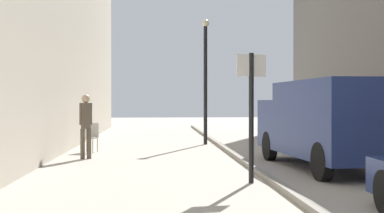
{
  "coord_description": "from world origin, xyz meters",
  "views": [
    {
      "loc": [
        -0.71,
        -1.61,
        1.63
      ],
      "look_at": [
        0.4,
        14.78,
        1.48
      ],
      "focal_mm": 48.95,
      "sensor_mm": 36.0,
      "label": 1
    }
  ],
  "objects_px": {
    "lamp_post": "(205,73)",
    "cafe_chair_near_window": "(91,135)",
    "street_sign_post": "(251,106)",
    "pedestrian_main_foreground": "(86,122)",
    "delivery_van": "(327,121)"
  },
  "relations": [
    {
      "from": "delivery_van",
      "to": "lamp_post",
      "type": "bearing_deg",
      "value": 103.23
    },
    {
      "from": "delivery_van",
      "to": "street_sign_post",
      "type": "distance_m",
      "value": 3.11
    },
    {
      "from": "cafe_chair_near_window",
      "to": "pedestrian_main_foreground",
      "type": "bearing_deg",
      "value": 109.68
    },
    {
      "from": "pedestrian_main_foreground",
      "to": "street_sign_post",
      "type": "distance_m",
      "value": 6.1
    },
    {
      "from": "delivery_van",
      "to": "street_sign_post",
      "type": "relative_size",
      "value": 2.13
    },
    {
      "from": "cafe_chair_near_window",
      "to": "street_sign_post",
      "type": "bearing_deg",
      "value": 137.71
    },
    {
      "from": "cafe_chair_near_window",
      "to": "lamp_post",
      "type": "bearing_deg",
      "value": -127.68
    },
    {
      "from": "delivery_van",
      "to": "lamp_post",
      "type": "distance_m",
      "value": 7.88
    },
    {
      "from": "pedestrian_main_foreground",
      "to": "delivery_van",
      "type": "height_order",
      "value": "delivery_van"
    },
    {
      "from": "pedestrian_main_foreground",
      "to": "delivery_van",
      "type": "relative_size",
      "value": 0.33
    },
    {
      "from": "lamp_post",
      "to": "cafe_chair_near_window",
      "type": "relative_size",
      "value": 5.06
    },
    {
      "from": "lamp_post",
      "to": "pedestrian_main_foreground",
      "type": "bearing_deg",
      "value": -128.74
    },
    {
      "from": "pedestrian_main_foreground",
      "to": "cafe_chair_near_window",
      "type": "xyz_separation_m",
      "value": [
        -0.11,
        1.96,
        -0.51
      ]
    },
    {
      "from": "lamp_post",
      "to": "delivery_van",
      "type": "bearing_deg",
      "value": -72.77
    },
    {
      "from": "delivery_van",
      "to": "lamp_post",
      "type": "xyz_separation_m",
      "value": [
        -2.29,
        7.38,
        1.57
      ]
    }
  ]
}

